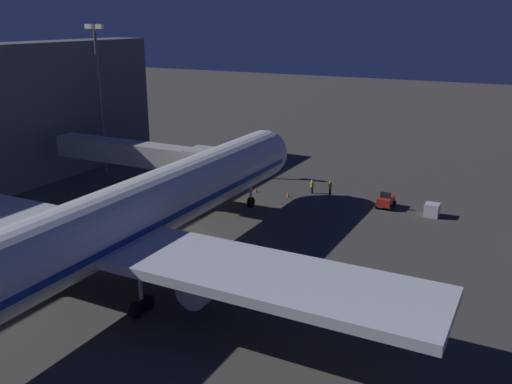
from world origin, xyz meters
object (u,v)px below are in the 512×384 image
(jet_bridge, at_px, (146,155))
(ground_crew_under_port_wing, at_px, (312,186))
(ground_crew_near_nose_gear, at_px, (330,188))
(airliner_at_gate, at_px, (104,228))
(baggage_container_mid_row, at_px, (432,210))
(apron_floodlight_mast, at_px, (99,90))
(traffic_cone_nose_port, at_px, (288,195))
(traffic_cone_nose_starboard, at_px, (256,190))
(pushback_tug, at_px, (386,201))

(jet_bridge, distance_m, ground_crew_under_port_wing, 20.56)
(ground_crew_near_nose_gear, bearing_deg, ground_crew_under_port_wing, 4.70)
(ground_crew_under_port_wing, bearing_deg, airliner_at_gate, 82.44)
(baggage_container_mid_row, bearing_deg, apron_floodlight_mast, 2.66)
(jet_bridge, relative_size, ground_crew_under_port_wing, 12.92)
(ground_crew_under_port_wing, bearing_deg, jet_bridge, 36.16)
(jet_bridge, height_order, traffic_cone_nose_port, jet_bridge)
(apron_floodlight_mast, bearing_deg, traffic_cone_nose_starboard, -177.10)
(airliner_at_gate, xyz_separation_m, ground_crew_under_port_wing, (-4.26, -32.07, -4.61))
(ground_crew_under_port_wing, height_order, traffic_cone_nose_port, ground_crew_under_port_wing)
(airliner_at_gate, bearing_deg, ground_crew_near_nose_gear, -101.51)
(ground_crew_near_nose_gear, xyz_separation_m, traffic_cone_nose_port, (4.37, 2.89, -0.71))
(baggage_container_mid_row, relative_size, ground_crew_near_nose_gear, 0.86)
(jet_bridge, xyz_separation_m, traffic_cone_nose_starboard, (-9.71, -9.12, -5.35))
(apron_floodlight_mast, height_order, traffic_cone_nose_starboard, apron_floodlight_mast)
(apron_floodlight_mast, distance_m, pushback_tug, 40.85)
(traffic_cone_nose_port, height_order, traffic_cone_nose_starboard, same)
(jet_bridge, relative_size, traffic_cone_nose_port, 40.35)
(apron_floodlight_mast, height_order, ground_crew_near_nose_gear, apron_floodlight_mast)
(pushback_tug, bearing_deg, baggage_container_mid_row, 173.92)
(apron_floodlight_mast, xyz_separation_m, pushback_tug, (-39.33, -2.63, -10.73))
(airliner_at_gate, relative_size, pushback_tug, 24.89)
(jet_bridge, bearing_deg, traffic_cone_nose_port, -147.12)
(airliner_at_gate, height_order, ground_crew_near_nose_gear, airliner_at_gate)
(airliner_at_gate, bearing_deg, baggage_container_mid_row, -122.24)
(jet_bridge, distance_m, pushback_tug, 28.24)
(airliner_at_gate, bearing_deg, pushback_tug, -114.17)
(apron_floodlight_mast, distance_m, traffic_cone_nose_starboard, 25.89)
(baggage_container_mid_row, distance_m, traffic_cone_nose_port, 16.92)
(airliner_at_gate, distance_m, pushback_tug, 34.12)
(baggage_container_mid_row, bearing_deg, traffic_cone_nose_starboard, 2.39)
(apron_floodlight_mast, xyz_separation_m, baggage_container_mid_row, (-44.59, -2.07, -10.78))
(jet_bridge, relative_size, ground_crew_near_nose_gear, 12.43)
(ground_crew_under_port_wing, xyz_separation_m, traffic_cone_nose_starboard, (6.46, 2.70, -0.67))
(baggage_container_mid_row, xyz_separation_m, ground_crew_under_port_wing, (14.83, -1.81, 0.22))
(baggage_container_mid_row, relative_size, ground_crew_under_port_wing, 0.89)
(ground_crew_near_nose_gear, height_order, ground_crew_under_port_wing, ground_crew_near_nose_gear)
(baggage_container_mid_row, height_order, ground_crew_under_port_wing, ground_crew_under_port_wing)
(apron_floodlight_mast, height_order, traffic_cone_nose_port, apron_floodlight_mast)
(jet_bridge, relative_size, pushback_tug, 9.12)
(airliner_at_gate, bearing_deg, traffic_cone_nose_starboard, -85.72)
(apron_floodlight_mast, relative_size, traffic_cone_nose_port, 36.49)
(jet_bridge, height_order, ground_crew_near_nose_gear, jet_bridge)
(pushback_tug, relative_size, ground_crew_near_nose_gear, 1.36)
(airliner_at_gate, xyz_separation_m, jet_bridge, (11.91, -20.26, 0.07))
(jet_bridge, bearing_deg, apron_floodlight_mast, -30.27)
(ground_crew_under_port_wing, bearing_deg, traffic_cone_nose_port, 52.66)
(airliner_at_gate, relative_size, baggage_container_mid_row, 39.61)
(traffic_cone_nose_starboard, bearing_deg, ground_crew_under_port_wing, -157.33)
(ground_crew_near_nose_gear, xyz_separation_m, traffic_cone_nose_starboard, (8.77, 2.89, -0.71))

